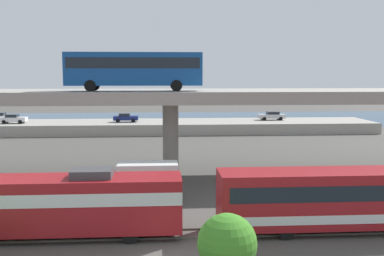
# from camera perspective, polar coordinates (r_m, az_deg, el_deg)

# --- Properties ---
(rail_strip_near) EXTENTS (110.00, 0.12, 0.12)m
(rail_strip_near) POSITION_cam_1_polar(r_m,az_deg,el_deg) (28.01, -1.92, -13.61)
(rail_strip_near) COLOR #59544C
(rail_strip_near) RESTS_ON ground_plane
(rail_strip_far) EXTENTS (110.00, 0.12, 0.12)m
(rail_strip_far) POSITION_cam_1_polar(r_m,az_deg,el_deg) (29.46, -2.02, -12.57)
(rail_strip_far) COLOR #59544C
(rail_strip_far) RESTS_ON ground_plane
(train_locomotive) EXTENTS (17.29, 3.04, 4.18)m
(train_locomotive) POSITION_cam_1_polar(r_m,az_deg,el_deg) (29.12, -19.35, -8.79)
(train_locomotive) COLOR maroon
(train_locomotive) RESTS_ON ground_plane
(highway_overpass) EXTENTS (96.00, 10.35, 8.32)m
(highway_overpass) POSITION_cam_1_polar(r_m,az_deg,el_deg) (43.09, -2.72, 3.78)
(highway_overpass) COLOR #9E998E
(highway_overpass) RESTS_ON ground_plane
(transit_bus_on_overpass) EXTENTS (12.00, 2.68, 3.40)m
(transit_bus_on_overpass) POSITION_cam_1_polar(r_m,az_deg,el_deg) (41.12, -7.24, 7.48)
(transit_bus_on_overpass) COLOR #14478C
(transit_bus_on_overpass) RESTS_ON highway_overpass
(service_truck_west) EXTENTS (6.80, 2.46, 3.04)m
(service_truck_west) POSITION_cam_1_polar(r_m,az_deg,el_deg) (35.53, -6.96, -6.60)
(service_truck_west) COLOR silver
(service_truck_west) RESTS_ON ground_plane
(pier_parking_lot) EXTENTS (70.97, 11.29, 1.80)m
(pier_parking_lot) POSITION_cam_1_polar(r_m,az_deg,el_deg) (78.54, -3.22, 0.18)
(pier_parking_lot) COLOR #9E998E
(pier_parking_lot) RESTS_ON ground_plane
(parked_car_0) EXTENTS (4.14, 1.95, 1.50)m
(parked_car_0) POSITION_cam_1_polar(r_m,az_deg,el_deg) (80.72, -21.46, 1.10)
(parked_car_0) COLOR silver
(parked_car_0) RESTS_ON pier_parking_lot
(parked_car_2) EXTENTS (4.13, 1.94, 1.50)m
(parked_car_2) POSITION_cam_1_polar(r_m,az_deg,el_deg) (78.05, -8.31, 1.31)
(parked_car_2) COLOR navy
(parked_car_2) RESTS_ON pier_parking_lot
(parked_car_3) EXTENTS (4.70, 1.98, 1.50)m
(parked_car_3) POSITION_cam_1_polar(r_m,az_deg,el_deg) (81.91, 9.94, 1.54)
(parked_car_3) COLOR #B7B7BC
(parked_car_3) RESTS_ON pier_parking_lot
(harbor_water) EXTENTS (140.00, 36.00, 0.01)m
(harbor_water) POSITION_cam_1_polar(r_m,az_deg,el_deg) (101.51, -3.37, 1.14)
(harbor_water) COLOR navy
(harbor_water) RESTS_ON ground_plane
(shrub_right) EXTENTS (2.99, 2.99, 2.99)m
(shrub_right) POSITION_cam_1_polar(r_m,az_deg,el_deg) (23.24, 4.41, -14.20)
(shrub_right) COLOR #408B26
(shrub_right) RESTS_ON ground_plane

